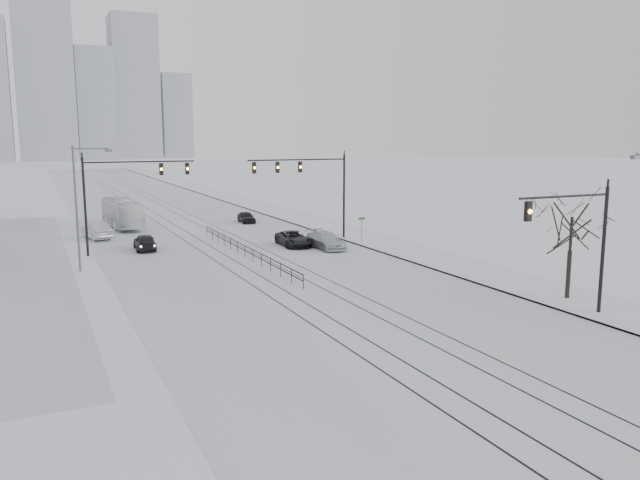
{
  "coord_description": "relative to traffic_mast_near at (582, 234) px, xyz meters",
  "views": [
    {
      "loc": [
        -15.21,
        -17.55,
        9.53
      ],
      "look_at": [
        0.97,
        17.58,
        3.2
      ],
      "focal_mm": 35.0,
      "sensor_mm": 36.0,
      "label": 1
    }
  ],
  "objects": [
    {
      "name": "ground",
      "position": [
        -10.79,
        -6.0,
        -4.56
      ],
      "size": [
        500.0,
        500.0,
        0.0
      ],
      "primitive_type": "plane",
      "color": "white",
      "rests_on": "ground"
    },
    {
      "name": "road",
      "position": [
        -10.79,
        54.0,
        -4.55
      ],
      "size": [
        22.0,
        260.0,
        0.02
      ],
      "primitive_type": "cube",
      "color": "silver",
      "rests_on": "ground"
    },
    {
      "name": "sidewalk_east",
      "position": [
        2.71,
        54.0,
        -4.48
      ],
      "size": [
        5.0,
        260.0,
        0.16
      ],
      "primitive_type": "cube",
      "color": "silver",
      "rests_on": "ground"
    },
    {
      "name": "curb",
      "position": [
        0.26,
        54.0,
        -4.5
      ],
      "size": [
        0.1,
        260.0,
        0.12
      ],
      "primitive_type": "cube",
      "color": "gray",
      "rests_on": "ground"
    },
    {
      "name": "tram_rails",
      "position": [
        -10.79,
        34.0,
        -4.54
      ],
      "size": [
        5.3,
        180.0,
        0.01
      ],
      "color": "black",
      "rests_on": "ground"
    },
    {
      "name": "skyline",
      "position": [
        -5.77,
        267.63,
        26.08
      ],
      "size": [
        96.0,
        48.0,
        72.0
      ],
      "color": "#9498A2",
      "rests_on": "ground"
    },
    {
      "name": "traffic_mast_near",
      "position": [
        0.0,
        0.0,
        0.0
      ],
      "size": [
        6.1,
        0.37,
        7.0
      ],
      "color": "black",
      "rests_on": "ground"
    },
    {
      "name": "traffic_mast_ne",
      "position": [
        -2.64,
        29.0,
        1.2
      ],
      "size": [
        9.6,
        0.37,
        8.0
      ],
      "color": "black",
      "rests_on": "ground"
    },
    {
      "name": "traffic_mast_nw",
      "position": [
        -19.31,
        30.0,
        1.01
      ],
      "size": [
        9.1,
        0.37,
        8.0
      ],
      "color": "black",
      "rests_on": "ground"
    },
    {
      "name": "street_light_west",
      "position": [
        -22.99,
        24.0,
        0.65
      ],
      "size": [
        2.73,
        0.25,
        9.0
      ],
      "color": "#595B60",
      "rests_on": "ground"
    },
    {
      "name": "bare_tree",
      "position": [
        2.41,
        3.0,
        -0.07
      ],
      "size": [
        4.4,
        4.4,
        6.1
      ],
      "color": "black",
      "rests_on": "ground"
    },
    {
      "name": "median_fence",
      "position": [
        -10.79,
        24.0,
        -4.04
      ],
      "size": [
        0.06,
        24.0,
        1.0
      ],
      "color": "black",
      "rests_on": "ground"
    },
    {
      "name": "street_sign",
      "position": [
        1.01,
        26.0,
        -2.96
      ],
      "size": [
        0.7,
        0.06,
        2.4
      ],
      "color": "#595B60",
      "rests_on": "ground"
    },
    {
      "name": "sedan_sb_inner",
      "position": [
        -17.6,
        30.67,
        -3.85
      ],
      "size": [
        1.89,
        4.26,
        1.43
      ],
      "primitive_type": "imported",
      "rotation": [
        0.0,
        0.0,
        3.09
      ],
      "color": "black",
      "rests_on": "ground"
    },
    {
      "name": "sedan_sb_outer",
      "position": [
        -20.79,
        38.79,
        -3.78
      ],
      "size": [
        2.59,
        4.98,
        1.56
      ],
      "primitive_type": "imported",
      "rotation": [
        0.0,
        0.0,
        3.35
      ],
      "color": "#B7B9C0",
      "rests_on": "ground"
    },
    {
      "name": "sedan_nb_front",
      "position": [
        -5.22,
        27.25,
        -3.9
      ],
      "size": [
        2.45,
        4.91,
        1.33
      ],
      "primitive_type": "imported",
      "rotation": [
        0.0,
        0.0,
        -0.05
      ],
      "color": "black",
      "rests_on": "ground"
    },
    {
      "name": "sedan_nb_right",
      "position": [
        -3.14,
        24.86,
        -3.83
      ],
      "size": [
        2.21,
        5.1,
        1.46
      ],
      "primitive_type": "imported",
      "rotation": [
        0.0,
        0.0,
        0.03
      ],
      "color": "#B6BABE",
      "rests_on": "ground"
    },
    {
      "name": "sedan_nb_far",
      "position": [
        -4.15,
        43.97,
        -3.94
      ],
      "size": [
        1.68,
        3.76,
        1.25
      ],
      "primitive_type": "imported",
      "rotation": [
        0.0,
        0.0,
        -0.06
      ],
      "color": "black",
      "rests_on": "ground"
    },
    {
      "name": "box_truck",
      "position": [
        -17.48,
        46.04,
        -3.06
      ],
      "size": [
        3.19,
        10.95,
        3.01
      ],
      "primitive_type": "imported",
      "rotation": [
        0.0,
        0.0,
        3.2
      ],
      "color": "silver",
      "rests_on": "ground"
    }
  ]
}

